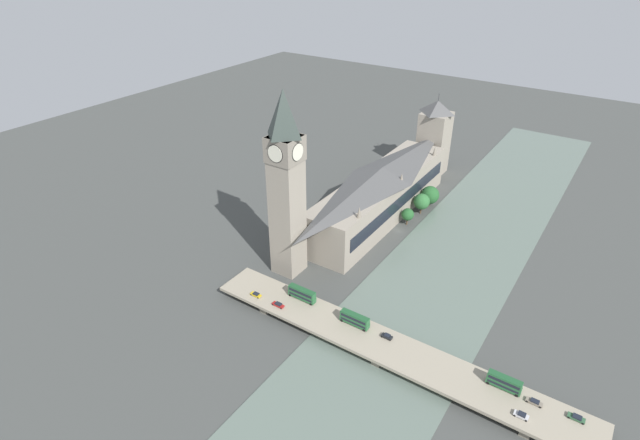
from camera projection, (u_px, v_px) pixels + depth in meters
name	position (u px, v px, depth m)	size (l,w,h in m)	color
ground_plane	(398.00, 231.00, 242.15)	(600.00, 600.00, 0.00)	#424442
river_water	(463.00, 251.00, 226.42)	(53.03, 360.00, 0.30)	slate
parliament_hall	(381.00, 192.00, 248.05)	(23.20, 106.34, 27.10)	gray
clock_tower	(286.00, 182.00, 193.86)	(12.30, 12.30, 78.15)	gray
victoria_tower	(434.00, 138.00, 290.56)	(15.67, 15.67, 47.71)	gray
road_bridge	(385.00, 347.00, 169.87)	(138.05, 16.47, 4.19)	gray
double_decker_bus_lead	(504.00, 382.00, 152.31)	(10.53, 2.48, 4.67)	#235B33
double_decker_bus_mid	(302.00, 294.00, 189.31)	(11.52, 2.53, 4.96)	#235B33
double_decker_bus_rear	(355.00, 319.00, 177.04)	(11.13, 2.62, 4.67)	#235B33
car_northbound_lead	(256.00, 294.00, 192.10)	(4.38, 1.82, 1.28)	gold
car_northbound_mid	(387.00, 336.00, 172.21)	(3.91, 1.84, 1.46)	black
car_northbound_tail	(577.00, 418.00, 143.43)	(4.74, 1.91, 1.36)	#2D5638
car_southbound_lead	(521.00, 415.00, 144.11)	(4.19, 1.89, 1.50)	silver
car_southbound_mid	(534.00, 402.00, 148.27)	(4.80, 1.77, 1.32)	slate
car_southbound_tail	(278.00, 305.00, 186.79)	(4.77, 1.79, 1.42)	maroon
tree_embankment_near	(422.00, 202.00, 253.59)	(8.24, 8.24, 11.08)	brown
tree_embankment_mid	(408.00, 214.00, 244.43)	(6.15, 6.15, 8.86)	brown
tree_embankment_far	(430.00, 195.00, 261.04)	(9.50, 9.50, 11.16)	brown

